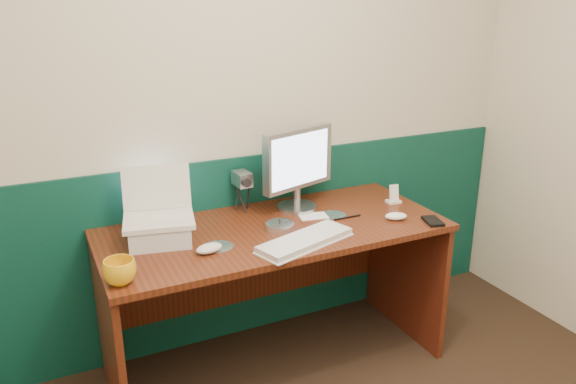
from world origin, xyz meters
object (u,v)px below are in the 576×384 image
keyboard (305,241)px  desk (275,298)px  mug (120,272)px  camcorder (242,190)px  monitor (297,169)px  laptop (157,196)px

keyboard → desk: bearing=83.1°
mug → camcorder: size_ratio=0.56×
monitor → mug: bearing=-173.6°
camcorder → monitor: bearing=-24.2°
laptop → camcorder: 0.52m
mug → desk: bearing=18.5°
laptop → mug: bearing=-113.9°
desk → mug: 0.89m
keyboard → mug: mug is taller
keyboard → mug: bearing=163.8°
desk → keyboard: bearing=-79.4°
laptop → monitor: (0.72, 0.11, -0.00)m
keyboard → mug: size_ratio=3.66×
laptop → camcorder: size_ratio=1.36×
monitor → camcorder: size_ratio=1.91×
monitor → mug: 1.04m
desk → camcorder: camcorder is taller
laptop → monitor: 0.73m
laptop → keyboard: laptop is taller
monitor → mug: (-0.94, -0.42, -0.16)m
monitor → laptop: bearing=171.1°
monitor → keyboard: (-0.16, -0.40, -0.20)m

